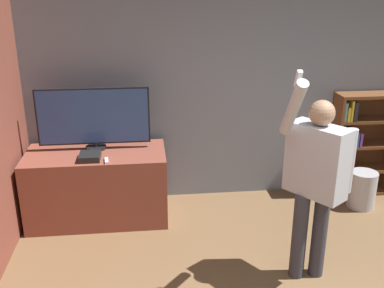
# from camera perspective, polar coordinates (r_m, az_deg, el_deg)

# --- Properties ---
(wall_back) EXTENTS (7.14, 0.06, 2.70)m
(wall_back) POSITION_cam_1_polar(r_m,az_deg,el_deg) (5.28, 7.63, 7.47)
(wall_back) COLOR gray
(wall_back) RESTS_ON ground_plane
(tv_ledge) EXTENTS (1.48, 0.72, 0.77)m
(tv_ledge) POSITION_cam_1_polar(r_m,az_deg,el_deg) (5.01, -11.88, -5.18)
(tv_ledge) COLOR brown
(tv_ledge) RESTS_ON ground_plane
(television) EXTENTS (1.18, 0.22, 0.67)m
(television) POSITION_cam_1_polar(r_m,az_deg,el_deg) (4.86, -12.38, 3.27)
(television) COLOR black
(television) RESTS_ON tv_ledge
(game_console) EXTENTS (0.21, 0.24, 0.06)m
(game_console) POSITION_cam_1_polar(r_m,az_deg,el_deg) (4.68, -12.84, -1.56)
(game_console) COLOR black
(game_console) RESTS_ON tv_ledge
(remote_loose) EXTENTS (0.05, 0.14, 0.02)m
(remote_loose) POSITION_cam_1_polar(r_m,az_deg,el_deg) (4.60, -10.80, -2.09)
(remote_loose) COLOR white
(remote_loose) RESTS_ON tv_ledge
(bookshelf) EXTENTS (0.76, 0.28, 1.25)m
(bookshelf) POSITION_cam_1_polar(r_m,az_deg,el_deg) (5.77, 20.26, -0.32)
(bookshelf) COLOR brown
(bookshelf) RESTS_ON ground_plane
(person) EXTENTS (0.64, 0.57, 1.89)m
(person) POSITION_cam_1_polar(r_m,az_deg,el_deg) (3.84, 15.44, -3.74)
(person) COLOR #383842
(person) RESTS_ON ground_plane
(waste_bin) EXTENTS (0.31, 0.31, 0.43)m
(waste_bin) POSITION_cam_1_polar(r_m,az_deg,el_deg) (5.56, 20.80, -5.42)
(waste_bin) COLOR #B7B7BC
(waste_bin) RESTS_ON ground_plane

